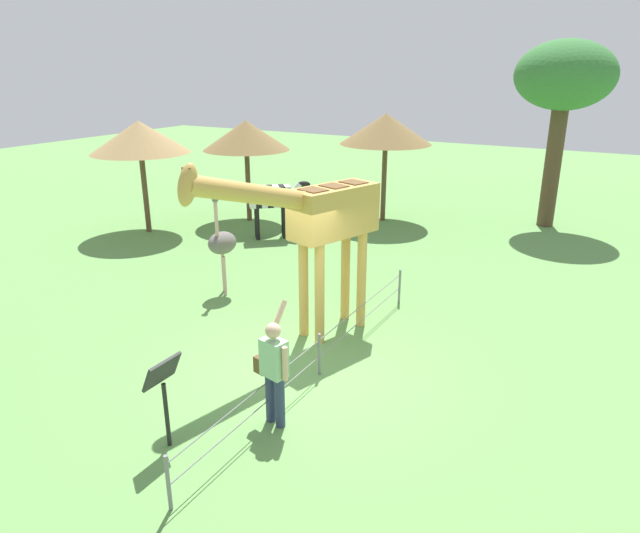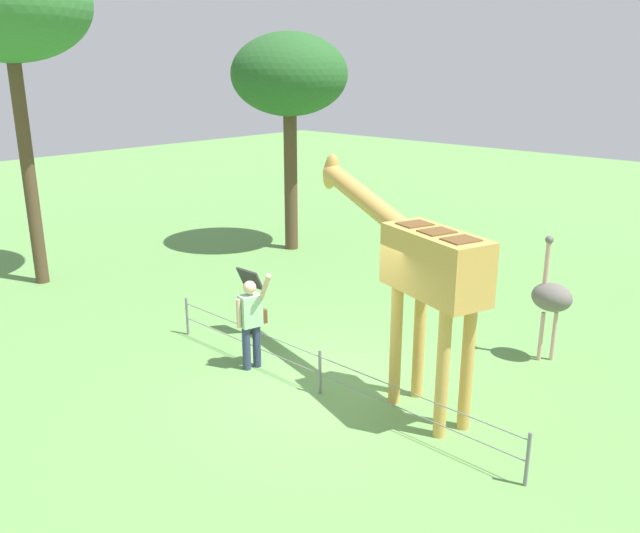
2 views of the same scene
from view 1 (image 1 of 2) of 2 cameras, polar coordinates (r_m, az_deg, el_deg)
ground_plane at (r=9.74m, az=-1.28°, el=-10.42°), size 60.00×60.00×0.00m
giraffe at (r=10.14m, az=-0.06°, el=4.71°), size 3.94×1.68×3.59m
visitor at (r=8.05m, az=-4.65°, el=-10.02°), size 0.61×0.59×1.77m
zebra at (r=16.75m, az=-4.80°, el=6.75°), size 1.41×1.56×1.66m
ostrich at (r=12.66m, az=-9.79°, el=2.33°), size 0.70×0.56×2.25m
shade_hut_near at (r=18.52m, az=-7.43°, el=12.89°), size 2.75×2.75×3.23m
shade_hut_far at (r=18.48m, az=6.62°, el=13.52°), size 2.91×2.91×3.44m
shade_hut_aside at (r=17.83m, az=-17.65°, el=12.24°), size 2.90×2.90×3.34m
tree_west at (r=19.05m, az=23.30°, el=16.80°), size 2.90×2.90×5.59m
info_sign at (r=7.83m, az=-15.43°, el=-11.27°), size 0.56×0.21×1.32m
wire_fence at (r=9.44m, az=-0.06°, el=-8.65°), size 7.05×0.05×0.75m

